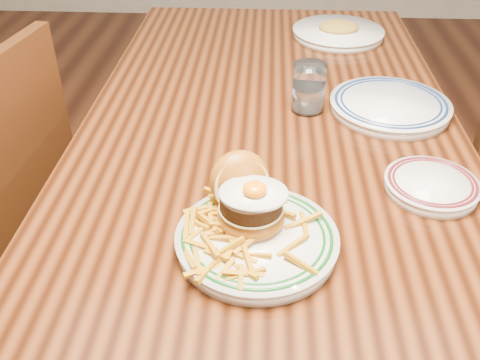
{
  "coord_description": "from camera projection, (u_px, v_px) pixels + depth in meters",
  "views": [
    {
      "loc": [
        -0.01,
        -1.05,
        1.34
      ],
      "look_at": [
        -0.05,
        -0.37,
        0.85
      ],
      "focal_mm": 40.0,
      "sensor_mm": 36.0,
      "label": 1
    }
  ],
  "objects": [
    {
      "name": "floor",
      "position": [
        263.0,
        337.0,
        1.64
      ],
      "size": [
        6.0,
        6.0,
        0.0
      ],
      "primitive_type": "plane",
      "color": "black",
      "rests_on": "ground"
    },
    {
      "name": "table",
      "position": [
        270.0,
        156.0,
        1.25
      ],
      "size": [
        0.85,
        1.6,
        0.75
      ],
      "color": "black",
      "rests_on": "floor"
    },
    {
      "name": "main_plate",
      "position": [
        254.0,
        224.0,
        0.86
      ],
      "size": [
        0.26,
        0.28,
        0.13
      ],
      "rotation": [
        0.0,
        0.0,
        0.35
      ],
      "color": "silver",
      "rests_on": "table"
    },
    {
      "name": "side_plate",
      "position": [
        432.0,
        185.0,
        0.98
      ],
      "size": [
        0.17,
        0.17,
        0.03
      ],
      "rotation": [
        0.0,
        0.0,
        -0.06
      ],
      "color": "silver",
      "rests_on": "table"
    },
    {
      "name": "rear_plate",
      "position": [
        390.0,
        105.0,
        1.23
      ],
      "size": [
        0.28,
        0.28,
        0.03
      ],
      "rotation": [
        0.0,
        0.0,
        0.19
      ],
      "color": "silver",
      "rests_on": "table"
    },
    {
      "name": "water_glass",
      "position": [
        308.0,
        90.0,
        1.22
      ],
      "size": [
        0.08,
        0.08,
        0.11
      ],
      "color": "white",
      "rests_on": "table"
    },
    {
      "name": "far_plate",
      "position": [
        338.0,
        32.0,
        1.62
      ],
      "size": [
        0.27,
        0.27,
        0.05
      ],
      "rotation": [
        0.0,
        0.0,
        -0.26
      ],
      "color": "silver",
      "rests_on": "table"
    }
  ]
}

